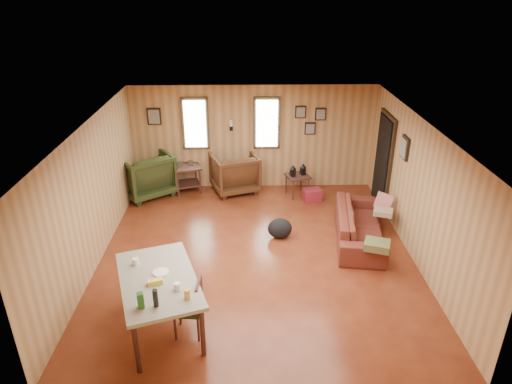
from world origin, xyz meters
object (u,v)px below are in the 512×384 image
(dining_table, at_px, (159,283))
(end_table, at_px, (187,174))
(sofa, at_px, (360,220))
(recliner_green, at_px, (145,172))
(side_table, at_px, (298,174))
(recliner_brown, at_px, (234,171))

(dining_table, bearing_deg, end_table, 73.47)
(end_table, bearing_deg, sofa, -32.62)
(recliner_green, relative_size, end_table, 1.41)
(sofa, distance_m, side_table, 2.18)
(dining_table, bearing_deg, side_table, 42.84)
(end_table, distance_m, dining_table, 4.60)
(sofa, relative_size, end_table, 2.70)
(recliner_brown, xyz_separation_m, side_table, (1.43, -0.29, 0.02))
(recliner_brown, bearing_deg, recliner_green, -13.94)
(recliner_brown, relative_size, end_table, 1.29)
(recliner_green, bearing_deg, dining_table, 67.87)
(recliner_brown, xyz_separation_m, end_table, (-1.09, -0.02, -0.07))
(end_table, relative_size, dining_table, 0.41)
(recliner_green, xyz_separation_m, side_table, (3.42, -0.12, -0.03))
(recliner_brown, bearing_deg, side_table, 149.49)
(sofa, bearing_deg, dining_table, 133.95)
(side_table, xyz_separation_m, dining_table, (-2.35, -4.32, 0.25))
(sofa, bearing_deg, end_table, 65.77)
(end_table, bearing_deg, dining_table, -87.90)
(dining_table, bearing_deg, sofa, 16.93)
(recliner_brown, bearing_deg, end_table, -17.78)
(end_table, bearing_deg, side_table, -6.20)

